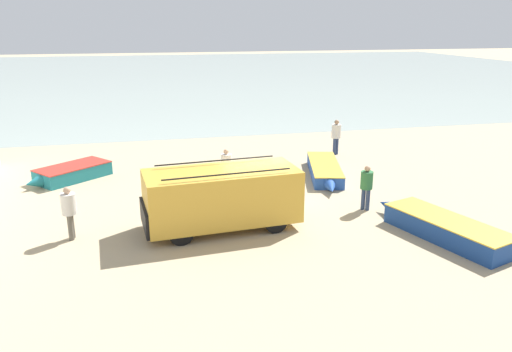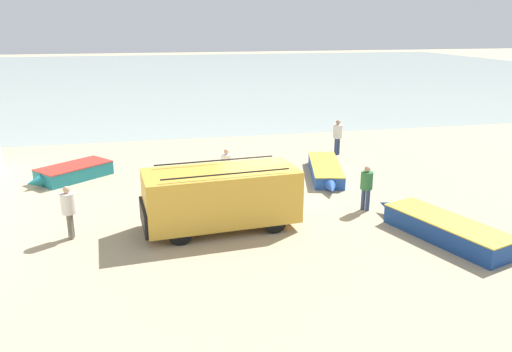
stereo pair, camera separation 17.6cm
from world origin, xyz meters
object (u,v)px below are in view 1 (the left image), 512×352
(fishing_rowboat_1, at_px, (442,227))
(fisherman_3, at_px, (69,208))
(parked_van, at_px, (221,196))
(fisherman_1, at_px, (367,184))
(fisherman_0, at_px, (226,165))
(fishing_rowboat_0, at_px, (71,173))
(fisherman_2, at_px, (336,134))
(fishing_rowboat_2, at_px, (325,171))

(fishing_rowboat_1, xyz_separation_m, fisherman_3, (-11.57, 2.45, 0.71))
(parked_van, xyz_separation_m, fisherman_1, (5.40, 0.48, -0.11))
(fishing_rowboat_1, relative_size, fisherman_0, 3.08)
(fishing_rowboat_0, height_order, fisherman_1, fisherman_1)
(fishing_rowboat_0, xyz_separation_m, fisherman_0, (6.46, -2.62, 0.69))
(fishing_rowboat_1, xyz_separation_m, fisherman_0, (-5.91, 6.42, 0.66))
(parked_van, bearing_deg, fishing_rowboat_0, -55.41)
(fisherman_0, xyz_separation_m, fisherman_2, (6.44, 4.12, 0.10))
(fishing_rowboat_0, height_order, fishing_rowboat_2, fishing_rowboat_0)
(fisherman_1, height_order, fisherman_2, fisherman_2)
(parked_van, bearing_deg, fisherman_2, -136.53)
(parked_van, distance_m, fisherman_2, 11.03)
(fisherman_3, bearing_deg, fishing_rowboat_0, -76.58)
(fishing_rowboat_1, bearing_deg, parked_van, 53.10)
(fisherman_0, distance_m, fisherman_1, 5.82)
(parked_van, relative_size, fisherman_3, 3.01)
(fishing_rowboat_0, bearing_deg, fisherman_3, 57.69)
(parked_van, height_order, fishing_rowboat_0, parked_van)
(parked_van, relative_size, fisherman_2, 2.87)
(fishing_rowboat_2, xyz_separation_m, fisherman_1, (-0.01, -4.24, 0.73))
(fishing_rowboat_0, distance_m, fisherman_2, 13.01)
(fisherman_3, bearing_deg, fishing_rowboat_1, 174.49)
(fishing_rowboat_0, xyz_separation_m, fisherman_1, (11.00, -6.27, 0.70))
(parked_van, distance_m, fisherman_0, 4.23)
(fishing_rowboat_1, height_order, fisherman_2, fisherman_2)
(fishing_rowboat_2, xyz_separation_m, fisherman_2, (1.90, 3.54, 0.82))
(fishing_rowboat_0, relative_size, fishing_rowboat_1, 0.69)
(fishing_rowboat_0, xyz_separation_m, fishing_rowboat_2, (11.00, -2.03, -0.03))
(fishing_rowboat_2, distance_m, fisherman_1, 4.30)
(fishing_rowboat_2, bearing_deg, fishing_rowboat_1, 25.40)
(fishing_rowboat_2, bearing_deg, fisherman_1, 14.23)
(fishing_rowboat_2, bearing_deg, fisherman_2, 166.16)
(fishing_rowboat_2, bearing_deg, fisherman_0, -68.28)
(fishing_rowboat_0, bearing_deg, parked_van, 90.36)
(fishing_rowboat_2, relative_size, fisherman_2, 2.85)
(fishing_rowboat_0, relative_size, fishing_rowboat_2, 0.67)
(fisherman_2, xyz_separation_m, fisherman_3, (-12.10, -8.09, -0.05))
(parked_van, relative_size, fisherman_0, 3.17)
(fisherman_1, xyz_separation_m, fisherman_2, (1.90, 7.77, 0.09))
(fishing_rowboat_2, relative_size, fisherman_1, 3.10)
(parked_van, height_order, fishing_rowboat_1, parked_van)
(parked_van, distance_m, fishing_rowboat_1, 7.20)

